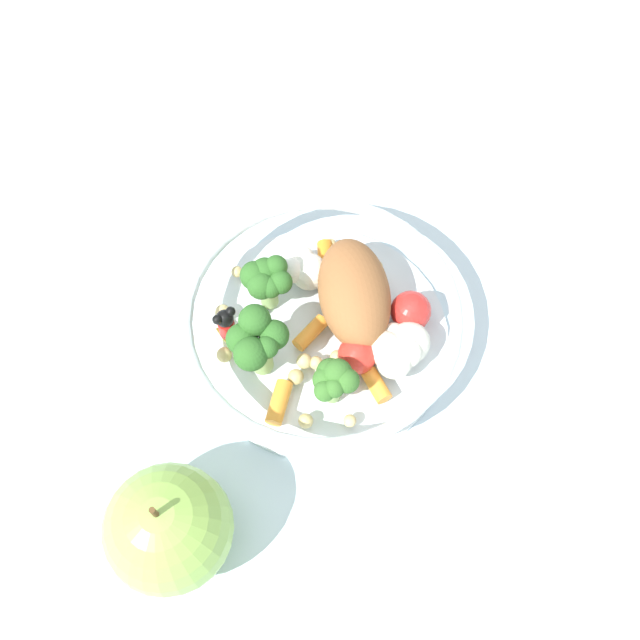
# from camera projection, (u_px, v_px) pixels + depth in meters

# --- Properties ---
(ground_plane) EXTENTS (2.40, 2.40, 0.00)m
(ground_plane) POSITION_uv_depth(u_px,v_px,m) (336.00, 334.00, 0.57)
(ground_plane) COLOR silver
(food_container) EXTENTS (0.20, 0.20, 0.07)m
(food_container) POSITION_uv_depth(u_px,v_px,m) (328.00, 317.00, 0.54)
(food_container) COLOR white
(food_container) RESTS_ON ground_plane
(loose_apple) EXTENTS (0.08, 0.08, 0.09)m
(loose_apple) POSITION_uv_depth(u_px,v_px,m) (169.00, 528.00, 0.46)
(loose_apple) COLOR #8CB74C
(loose_apple) RESTS_ON ground_plane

